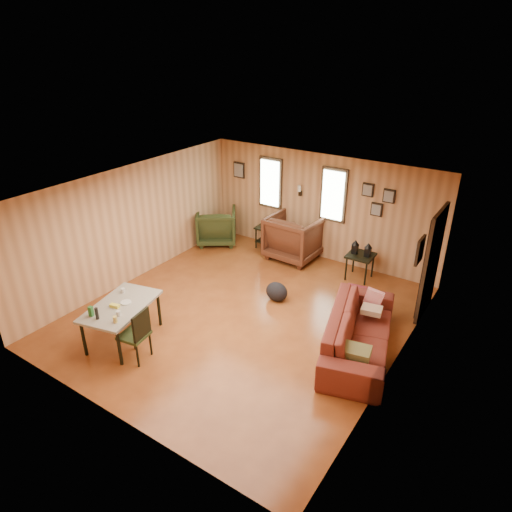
# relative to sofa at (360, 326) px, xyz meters

# --- Properties ---
(room) EXTENTS (5.54, 6.04, 2.44)m
(room) POSITION_rel_sofa_xyz_m (-1.98, 0.09, 0.73)
(room) COLOR brown
(room) RESTS_ON ground
(sofa) EXTENTS (1.32, 2.53, 0.95)m
(sofa) POSITION_rel_sofa_xyz_m (0.00, 0.00, 0.00)
(sofa) COLOR maroon
(sofa) RESTS_ON ground
(recliner_brown) EXTENTS (1.13, 1.07, 1.13)m
(recliner_brown) POSITION_rel_sofa_xyz_m (-2.57, 2.44, 0.09)
(recliner_brown) COLOR #4C2716
(recliner_brown) RESTS_ON ground
(recliner_green) EXTENTS (1.25, 1.24, 0.95)m
(recliner_green) POSITION_rel_sofa_xyz_m (-4.58, 2.13, 0.00)
(recliner_green) COLOR #293518
(recliner_green) RESTS_ON ground
(end_table) EXTENTS (0.52, 0.48, 0.66)m
(end_table) POSITION_rel_sofa_xyz_m (-3.38, 2.58, -0.11)
(end_table) COLOR black
(end_table) RESTS_ON ground
(side_table) EXTENTS (0.55, 0.55, 0.85)m
(side_table) POSITION_rel_sofa_xyz_m (-0.93, 2.32, 0.11)
(side_table) COLOR black
(side_table) RESTS_ON ground
(cooler) EXTENTS (0.42, 0.33, 0.27)m
(cooler) POSITION_rel_sofa_xyz_m (-0.64, 1.45, -0.34)
(cooler) COLOR maroon
(cooler) RESTS_ON ground
(backpack) EXTENTS (0.49, 0.40, 0.38)m
(backpack) POSITION_rel_sofa_xyz_m (-1.92, 0.59, -0.28)
(backpack) COLOR black
(backpack) RESTS_ON ground
(sofa_pillows) EXTENTS (0.71, 1.73, 0.35)m
(sofa_pillows) POSITION_rel_sofa_xyz_m (0.08, 0.01, 0.03)
(sofa_pillows) COLOR brown
(sofa_pillows) RESTS_ON sofa
(dining_table) EXTENTS (1.08, 1.48, 0.88)m
(dining_table) POSITION_rel_sofa_xyz_m (-3.40, -1.92, 0.15)
(dining_table) COLOR gray
(dining_table) RESTS_ON ground
(dining_chair) EXTENTS (0.47, 0.47, 0.90)m
(dining_chair) POSITION_rel_sofa_xyz_m (-2.80, -2.14, 0.03)
(dining_chair) COLOR #293518
(dining_chair) RESTS_ON ground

